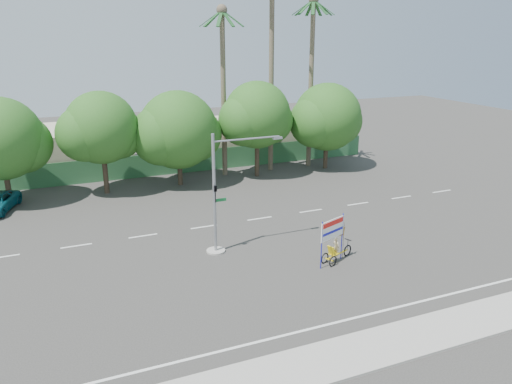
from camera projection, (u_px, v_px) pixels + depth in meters
name	position (u px, v px, depth m)	size (l,w,h in m)	color
ground	(284.00, 273.00, 26.61)	(120.00, 120.00, 0.00)	#33302D
sidewalk_near	(365.00, 351.00, 20.00)	(50.00, 2.40, 0.12)	gray
fence	(181.00, 162.00, 45.19)	(38.00, 0.08, 2.00)	#336B3D
building_left	(60.00, 151.00, 45.17)	(12.00, 8.00, 4.00)	#C0B798
building_right	(245.00, 138.00, 51.84)	(14.00, 8.00, 3.60)	#C0B798
tree_far_left	(0.00, 142.00, 35.81)	(7.14, 6.00, 7.96)	#473828
tree_left	(101.00, 130.00, 38.29)	(6.66, 5.60, 8.07)	#473828
tree_center	(177.00, 132.00, 40.67)	(7.62, 6.40, 7.85)	#473828
tree_right	(257.00, 117.00, 43.01)	(6.90, 5.80, 8.36)	#473828
tree_far_right	(327.00, 119.00, 45.76)	(7.38, 6.20, 7.94)	#473828
palm_tall	(272.00, 54.00, 43.48)	(3.73, 3.79, 17.45)	#70604C
palm_mid	(311.00, 65.00, 45.27)	(3.73, 3.79, 15.45)	#70604C
palm_short	(223.00, 74.00, 42.31)	(3.73, 3.79, 14.45)	#70604C
traffic_signal	(220.00, 204.00, 28.41)	(4.72, 1.10, 7.00)	gray
trike_billboard	(335.00, 244.00, 27.55)	(2.64, 1.26, 2.76)	black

